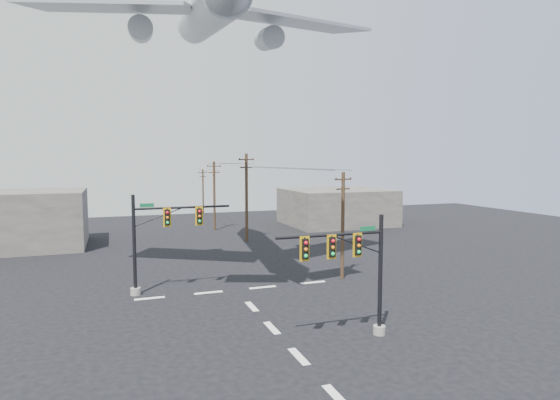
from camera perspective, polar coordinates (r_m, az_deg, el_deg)
name	(u,v)px	position (r m, az deg, el deg)	size (l,w,h in m)	color
ground	(299,357)	(23.49, 2.31, -18.53)	(120.00, 120.00, 0.00)	black
lane_markings	(265,320)	(28.15, -1.90, -14.42)	(14.00, 21.20, 0.01)	white
signal_mast_near	(356,270)	(24.79, 9.28, -8.39)	(6.21, 0.71, 6.48)	gray
signal_mast_far	(156,240)	(33.65, -14.86, -4.76)	(7.03, 0.77, 6.96)	gray
utility_pole_a	(343,223)	(36.70, 7.66, -2.84)	(1.64, 0.55, 8.36)	#47301E
utility_pole_b	(247,196)	(53.00, -4.10, 0.54)	(1.97, 0.71, 9.95)	#47301E
utility_pole_c	(214,194)	(61.60, -8.01, 0.68)	(1.77, 0.78, 9.02)	#47301E
utility_pole_d	(203,191)	(79.58, -9.37, 1.11)	(1.54, 0.52, 7.58)	#47301E
power_lines	(237,168)	(56.97, -5.29, 3.90)	(5.91, 45.85, 1.13)	black
airliner	(207,14)	(38.74, -8.94, 21.46)	(27.12, 28.55, 7.54)	#A9AFB5
building_right	(337,207)	(67.42, 6.91, -0.82)	(14.00, 12.00, 5.00)	slate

